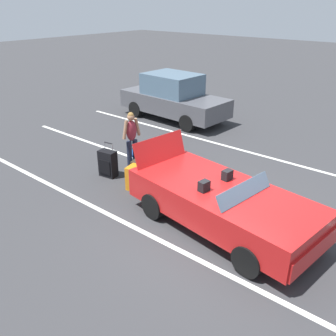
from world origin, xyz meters
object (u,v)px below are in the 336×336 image
Objects in this scene: suitcase_small_carryon at (136,169)px; convertible_car at (230,207)px; duffel_bag at (136,152)px; parked_sedan_near at (174,97)px; traveler_person at (132,137)px; suitcase_large_black at (108,164)px; suitcase_medium_bright at (133,177)px.

convertible_car is at bearing 152.10° from suitcase_small_carryon.
parked_sedan_near is at bearing 112.51° from duffel_bag.
traveler_person is (0.46, -0.63, 0.77)m from duffel_bag.
suitcase_small_carryon is at bearing 114.61° from suitcase_large_black.
duffel_bag is at bearing -62.94° from suitcase_small_carryon.
suitcase_large_black is 1.36× the size of duffel_bag.
parked_sedan_near is (-2.98, 5.37, 0.58)m from suitcase_medium_bright.
duffel_bag is at bearing 166.50° from convertible_car.
traveler_person reaches higher than convertible_car.
suitcase_medium_bright is at bearing 109.56° from suitcase_small_carryon.
suitcase_medium_bright is 0.88× the size of duffel_bag.
parked_sedan_near is (-2.60, 4.86, 0.64)m from suitcase_small_carryon.
convertible_car reaches higher than suitcase_medium_bright.
suitcase_large_black is 0.80m from suitcase_small_carryon.
suitcase_large_black reaches higher than suitcase_small_carryon.
suitcase_large_black is at bearing -66.80° from parked_sedan_near.
suitcase_medium_bright is 0.38× the size of traveler_person.
suitcase_small_carryon is 0.97m from traveler_person.
suitcase_small_carryon is at bearing -64.63° from suitcase_medium_bright.
convertible_car is at bearing 166.49° from suitcase_medium_bright.
suitcase_large_black is 0.21× the size of parked_sedan_near.
traveler_person reaches higher than suitcase_large_black.
convertible_car is at bearing 78.77° from suitcase_large_black.
suitcase_small_carryon is at bearing 176.99° from convertible_car.
suitcase_small_carryon is (-0.38, 0.51, -0.06)m from suitcase_medium_bright.
suitcase_small_carryon is 0.49× the size of traveler_person.
duffel_bag is at bearing 137.47° from traveler_person.
parked_sedan_near is (-1.94, 5.30, 0.52)m from suitcase_large_black.
traveler_person reaches higher than suitcase_medium_bright.
convertible_car reaches higher than suitcase_small_carryon.
convertible_car is at bearing -4.19° from traveler_person.
parked_sedan_near is at bearing -72.35° from suitcase_medium_bright.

